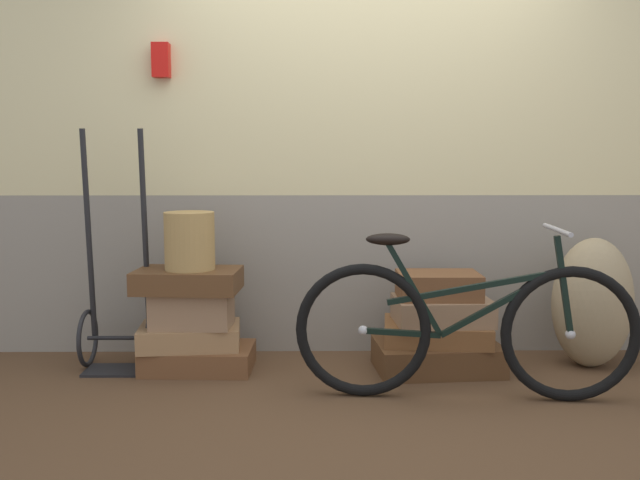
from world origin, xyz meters
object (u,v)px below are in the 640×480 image
suitcase_6 (442,310)px  bicycle (465,328)px  suitcase_4 (437,356)px  wicker_basket (190,241)px  suitcase_0 (199,358)px  suitcase_7 (438,285)px  burlap_sack (592,303)px  suitcase_5 (437,332)px  suitcase_1 (190,336)px  suitcase_2 (192,309)px  suitcase_3 (188,280)px  luggage_trolley (119,316)px

suitcase_6 → bicycle: (0.03, -0.46, 0.01)m
suitcase_4 → wicker_basket: (-1.40, 0.01, 0.67)m
suitcase_0 → suitcase_4: bearing=0.8°
suitcase_7 → bicycle: bicycle is taller
suitcase_6 → burlap_sack: bearing=1.4°
suitcase_4 → bicycle: bicycle is taller
suitcase_5 → suitcase_0: bearing=-174.3°
suitcase_1 → suitcase_4: suitcase_1 is taller
bicycle → suitcase_6: bearing=93.2°
suitcase_2 → suitcase_5: bearing=3.2°
suitcase_4 → suitcase_3: bearing=174.5°
wicker_basket → suitcase_2: bearing=-46.4°
wicker_basket → burlap_sack: wicker_basket is taller
suitcase_1 → suitcase_0: bearing=-9.9°
suitcase_2 → bicycle: size_ratio=0.26×
suitcase_3 → luggage_trolley: luggage_trolley is taller
suitcase_2 → suitcase_3: 0.17m
suitcase_2 → suitcase_4: bearing=2.4°
suitcase_1 → bicycle: bicycle is taller
suitcase_3 → suitcase_7: suitcase_3 is taller
suitcase_1 → burlap_sack: (2.32, 0.03, 0.18)m
suitcase_4 → wicker_basket: bearing=174.6°
suitcase_2 → burlap_sack: bearing=4.1°
suitcase_1 → bicycle: 1.55m
suitcase_4 → suitcase_6: (0.02, 0.00, 0.27)m
suitcase_3 → burlap_sack: size_ratio=0.77×
suitcase_0 → suitcase_7: bearing=1.3°
suitcase_6 → burlap_sack: (0.88, 0.06, 0.03)m
suitcase_4 → suitcase_7: size_ratio=1.52×
suitcase_6 → bicycle: bearing=-89.6°
suitcase_0 → luggage_trolley: size_ratio=0.45×
suitcase_3 → suitcase_6: size_ratio=1.09×
suitcase_6 → bicycle: size_ratio=0.31×
bicycle → luggage_trolley: bearing=163.7°
suitcase_2 → luggage_trolley: 0.45m
suitcase_3 → burlap_sack: bearing=4.8°
luggage_trolley → suitcase_3: bearing=-10.8°
burlap_sack → suitcase_0: bearing=-179.2°
suitcase_4 → suitcase_7: suitcase_7 is taller
wicker_basket → suitcase_1: bearing=119.6°
wicker_basket → suitcase_3: bearing=172.7°
suitcase_6 → wicker_basket: 1.48m
suitcase_0 → bicycle: 1.53m
suitcase_3 → suitcase_4: 1.48m
suitcase_2 → suitcase_6: 1.42m
suitcase_6 → burlap_sack: size_ratio=0.70×
suitcase_0 → wicker_basket: (-0.03, -0.02, 0.68)m
suitcase_1 → suitcase_7: 1.45m
suitcase_0 → suitcase_3: suitcase_3 is taller
bicycle → wicker_basket: bearing=162.1°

